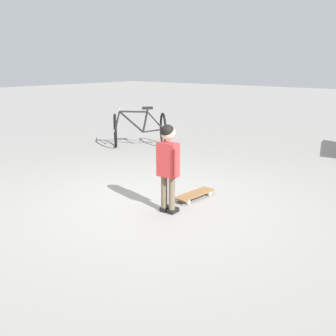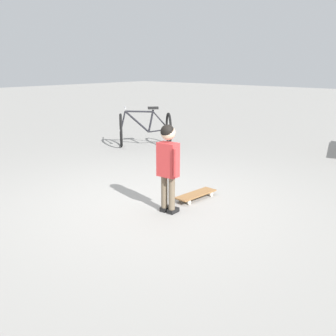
# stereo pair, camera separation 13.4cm
# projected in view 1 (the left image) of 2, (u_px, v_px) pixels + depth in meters

# --- Properties ---
(ground_plane) EXTENTS (50.00, 50.00, 0.00)m
(ground_plane) POSITION_uv_depth(u_px,v_px,m) (150.00, 203.00, 4.94)
(ground_plane) COLOR gray
(child_person) EXTENTS (0.38, 0.21, 1.06)m
(child_person) POSITION_uv_depth(u_px,v_px,m) (168.00, 159.00, 4.48)
(child_person) COLOR brown
(child_person) RESTS_ON ground
(skateboard) EXTENTS (0.23, 0.64, 0.07)m
(skateboard) POSITION_uv_depth(u_px,v_px,m) (195.00, 194.00, 5.10)
(skateboard) COLOR olive
(skateboard) RESTS_ON ground
(bicycle_near) EXTENTS (1.24, 1.27, 0.85)m
(bicycle_near) POSITION_uv_depth(u_px,v_px,m) (139.00, 129.00, 8.25)
(bicycle_near) COLOR black
(bicycle_near) RESTS_ON ground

